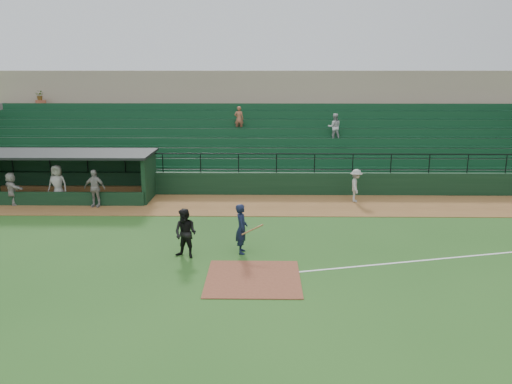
{
  "coord_description": "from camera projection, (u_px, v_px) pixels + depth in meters",
  "views": [
    {
      "loc": [
        0.32,
        -16.11,
        6.53
      ],
      "look_at": [
        0.0,
        5.0,
        1.4
      ],
      "focal_mm": 35.68,
      "sensor_mm": 36.0,
      "label": 1
    }
  ],
  "objects": [
    {
      "name": "ground",
      "position": [
        254.0,
        267.0,
        17.2
      ],
      "size": [
        90.0,
        90.0,
        0.0
      ],
      "primitive_type": "plane",
      "color": "#235019",
      "rests_on": "ground"
    },
    {
      "name": "dugout_player_a",
      "position": [
        95.0,
        188.0,
        24.42
      ],
      "size": [
        1.12,
        0.59,
        1.82
      ],
      "primitive_type": "imported",
      "rotation": [
        0.0,
        0.0,
        -0.14
      ],
      "color": "gray",
      "rests_on": "warning_track"
    },
    {
      "name": "batter_at_plate",
      "position": [
        242.0,
        229.0,
        18.32
      ],
      "size": [
        1.03,
        0.71,
        1.83
      ],
      "color": "black",
      "rests_on": "ground"
    },
    {
      "name": "dugout",
      "position": [
        69.0,
        172.0,
        26.31
      ],
      "size": [
        8.9,
        3.2,
        2.42
      ],
      "color": "black",
      "rests_on": "ground"
    },
    {
      "name": "runner",
      "position": [
        356.0,
        186.0,
        25.36
      ],
      "size": [
        0.75,
        1.14,
        1.65
      ],
      "primitive_type": "imported",
      "rotation": [
        0.0,
        0.0,
        1.44
      ],
      "color": "#A39E98",
      "rests_on": "warning_track"
    },
    {
      "name": "dugout_player_c",
      "position": [
        12.0,
        189.0,
        24.79
      ],
      "size": [
        1.47,
        1.32,
        1.62
      ],
      "primitive_type": "imported",
      "rotation": [
        0.0,
        0.0,
        2.46
      ],
      "color": "#A7A29C",
      "rests_on": "warning_track"
    },
    {
      "name": "dugout_player_b",
      "position": [
        58.0,
        184.0,
        24.98
      ],
      "size": [
        0.99,
        0.69,
        1.93
      ],
      "primitive_type": "imported",
      "rotation": [
        0.0,
        0.0,
        -0.08
      ],
      "color": "gray",
      "rests_on": "warning_track"
    },
    {
      "name": "stadium_structure",
      "position": [
        259.0,
        136.0,
        32.65
      ],
      "size": [
        38.0,
        13.08,
        6.4
      ],
      "color": "black",
      "rests_on": "ground"
    },
    {
      "name": "umpire",
      "position": [
        186.0,
        233.0,
        17.88
      ],
      "size": [
        1.05,
        0.94,
        1.78
      ],
      "primitive_type": "imported",
      "rotation": [
        0.0,
        0.0,
        -0.38
      ],
      "color": "black",
      "rests_on": "ground"
    },
    {
      "name": "home_plate_dirt",
      "position": [
        253.0,
        278.0,
        16.22
      ],
      "size": [
        3.0,
        3.0,
        0.03
      ],
      "primitive_type": "cube",
      "color": "brown",
      "rests_on": "ground"
    },
    {
      "name": "foul_line",
      "position": [
        477.0,
        255.0,
        18.25
      ],
      "size": [
        17.49,
        4.44,
        0.01
      ],
      "primitive_type": "cube",
      "rotation": [
        0.0,
        0.0,
        0.24
      ],
      "color": "white",
      "rests_on": "ground"
    },
    {
      "name": "warning_track",
      "position": [
        257.0,
        205.0,
        24.97
      ],
      "size": [
        40.0,
        4.0,
        0.03
      ],
      "primitive_type": "cube",
      "color": "brown",
      "rests_on": "ground"
    }
  ]
}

